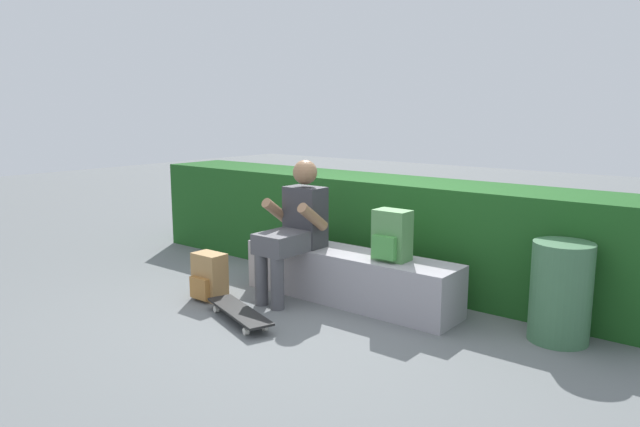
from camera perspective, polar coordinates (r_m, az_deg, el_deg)
ground_plane at (r=4.81m, az=0.64°, el=-9.38°), size 24.00×24.00×0.00m
bench_main at (r=4.98m, az=2.80°, el=-6.13°), size 1.94×0.45×0.43m
person_skater at (r=4.97m, az=-2.50°, el=-1.20°), size 0.49×0.62×1.18m
skateboard_near_person at (r=4.60m, az=-7.85°, el=-9.44°), size 0.82×0.45×0.09m
backpack_on_bench at (r=4.64m, az=6.96°, el=-2.19°), size 0.28×0.23×0.40m
backpack_on_ground at (r=5.12m, az=-10.73°, el=-6.08°), size 0.28×0.23×0.40m
hedge_row at (r=5.74m, az=4.96°, el=-1.23°), size 5.25×0.75×0.96m
trash_bin at (r=4.44m, az=22.34°, el=-7.07°), size 0.41×0.41×0.71m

